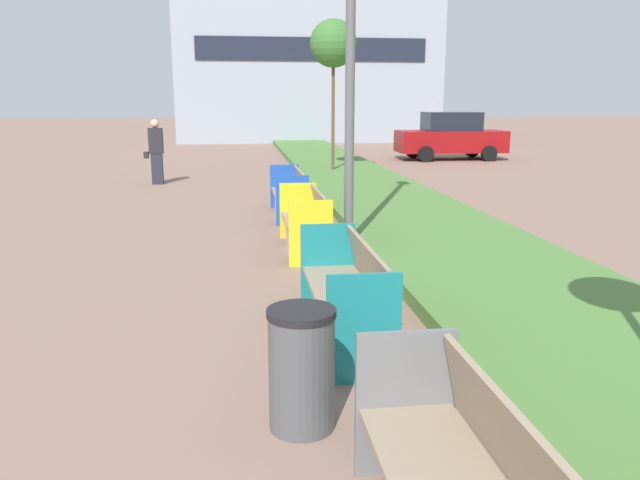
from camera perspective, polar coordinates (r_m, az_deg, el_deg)
planter_grass_strip at (r=11.56m, az=9.19°, el=1.49°), size 2.80×120.00×0.18m
building_backdrop at (r=38.12m, az=-1.30°, el=16.00°), size 14.78×6.69×9.11m
bench_teal_frame at (r=6.13m, az=2.45°, el=-5.62°), size 0.65×2.12×0.94m
bench_yellow_frame at (r=9.66m, az=-1.28°, el=1.13°), size 0.65×1.92×0.94m
bench_blue_frame at (r=12.65m, az=-2.75°, el=3.86°), size 0.65×2.06×0.94m
litter_bin at (r=4.47m, az=-1.68°, el=-11.69°), size 0.49×0.49×0.88m
sapling_tree_far at (r=19.73m, az=1.23°, el=17.46°), size 1.43×1.43×4.70m
pedestrian_walking at (r=18.07m, az=-14.76°, el=7.86°), size 0.53×0.24×1.80m
parked_car_distant at (r=25.56m, az=11.85°, el=9.26°), size 4.24×2.00×1.86m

